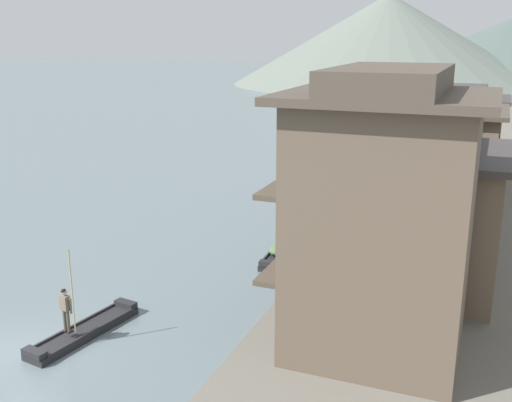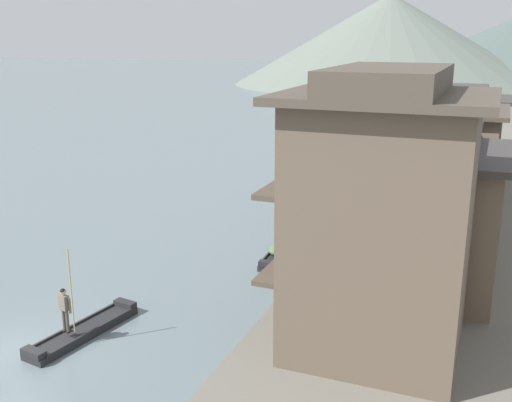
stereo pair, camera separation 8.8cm
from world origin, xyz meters
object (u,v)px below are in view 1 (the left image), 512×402
at_px(boatman_person, 66,305).
at_px(boat_moored_far, 362,169).
at_px(house_waterfront_nearest, 382,217).
at_px(house_waterfront_second, 419,209).
at_px(house_waterfront_narrow, 446,149).
at_px(house_waterfront_far, 456,131).
at_px(boat_moored_nearest, 383,124).
at_px(boat_foreground_poled, 84,331).
at_px(house_waterfront_tall, 420,172).
at_px(boat_moored_third, 278,254).
at_px(mooring_post_dock_near, 289,288).
at_px(boat_moored_second, 339,204).
at_px(mooring_post_dock_mid, 359,205).

xyz_separation_m(boatman_person, boat_moored_far, (3.71, 29.58, -1.16)).
distance_m(boat_moored_far, house_waterfront_nearest, 27.96).
relative_size(house_waterfront_second, house_waterfront_narrow, 1.00).
relative_size(house_waterfront_narrow, house_waterfront_far, 1.03).
bearing_deg(boat_moored_nearest, house_waterfront_narrow, -73.70).
height_order(boatman_person, house_waterfront_nearest, house_waterfront_nearest).
height_order(boat_foreground_poled, house_waterfront_tall, house_waterfront_tall).
bearing_deg(boat_moored_third, mooring_post_dock_near, -65.98).
bearing_deg(boat_moored_nearest, boat_moored_second, -83.94).
bearing_deg(boat_moored_far, boat_moored_second, -85.90).
xyz_separation_m(boatman_person, boat_moored_third, (3.93, 10.20, -1.19)).
height_order(boat_foreground_poled, mooring_post_dock_near, mooring_post_dock_near).
bearing_deg(house_waterfront_tall, mooring_post_dock_mid, 152.43).
bearing_deg(boat_moored_third, house_waterfront_nearest, -51.56).
height_order(house_waterfront_second, mooring_post_dock_near, house_waterfront_second).
distance_m(boat_foreground_poled, mooring_post_dock_mid, 17.49).
height_order(house_waterfront_narrow, mooring_post_dock_mid, house_waterfront_narrow).
xyz_separation_m(boatman_person, house_waterfront_narrow, (10.16, 22.32, 2.14)).
relative_size(boat_moored_far, house_waterfront_tall, 0.61).
bearing_deg(boat_foreground_poled, boat_moored_nearest, 89.35).
relative_size(house_waterfront_nearest, mooring_post_dock_mid, 9.78).
bearing_deg(boat_moored_nearest, house_waterfront_far, -69.35).
distance_m(boatman_person, boat_moored_nearest, 54.70).
distance_m(boat_moored_nearest, boat_moored_far, 25.28).
bearing_deg(boat_moored_third, house_waterfront_tall, 42.36).
bearing_deg(mooring_post_dock_mid, boat_moored_third, -108.00).
height_order(boat_moored_third, mooring_post_dock_mid, mooring_post_dock_mid).
relative_size(boatman_person, boat_moored_far, 0.81).
bearing_deg(house_waterfront_second, boat_moored_far, 107.45).
relative_size(boatman_person, mooring_post_dock_mid, 3.40).
xyz_separation_m(boat_foreground_poled, house_waterfront_nearest, (9.80, 1.98, 4.76)).
height_order(boat_moored_second, house_waterfront_far, house_waterfront_far).
relative_size(boat_moored_second, house_waterfront_second, 0.64).
height_order(boatman_person, boat_moored_second, boatman_person).
bearing_deg(boat_foreground_poled, boat_moored_second, 77.17).
relative_size(boat_moored_nearest, house_waterfront_nearest, 0.62).
xyz_separation_m(boat_moored_far, house_waterfront_nearest, (6.18, -26.88, 4.61)).
xyz_separation_m(boat_moored_far, house_waterfront_narrow, (6.46, -7.26, 3.30)).
xyz_separation_m(boat_moored_nearest, boat_moored_third, (3.23, -44.47, 0.05)).
xyz_separation_m(boat_moored_far, house_waterfront_tall, (5.83, -14.26, 3.31)).
height_order(boatman_person, boat_moored_nearest, boatman_person).
xyz_separation_m(house_waterfront_nearest, mooring_post_dock_mid, (-3.72, 14.39, -3.87)).
relative_size(house_waterfront_tall, mooring_post_dock_mid, 6.87).
xyz_separation_m(boat_moored_nearest, boat_moored_far, (3.01, -25.10, 0.08)).
bearing_deg(mooring_post_dock_mid, boat_foreground_poled, -110.36).
xyz_separation_m(boat_foreground_poled, house_waterfront_second, (10.23, 7.84, 3.45)).
height_order(house_waterfront_second, house_waterfront_tall, same).
relative_size(boatman_person, house_waterfront_second, 0.43).
distance_m(boat_foreground_poled, house_waterfront_nearest, 11.07).
relative_size(boat_moored_second, boat_moored_third, 1.26).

